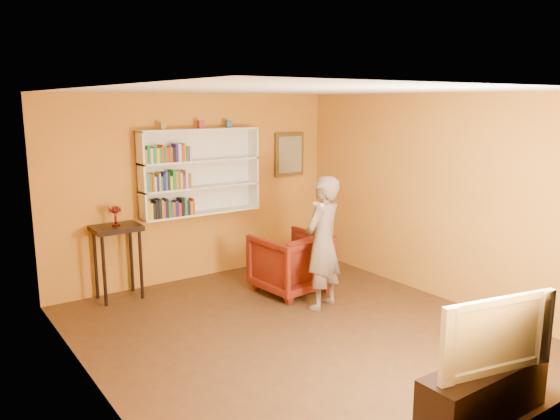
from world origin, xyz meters
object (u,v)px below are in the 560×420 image
Objects in this scene: armchair at (291,263)px; ruby_lustre at (115,211)px; console_table at (117,238)px; person at (323,243)px; television at (488,331)px; tv_cabinet at (483,393)px; bookshelf at (199,172)px.

ruby_lustre is at bearing -33.08° from armchair.
person is (2.01, -1.80, 0.02)m from console_table.
television is at bearing 60.55° from person.
television reaches higher than tv_cabinet.
armchair is at bearing 93.58° from television.
bookshelf reaches higher than television.
ruby_lustre is 2.72m from person.
console_table is 0.59× the size of person.
console_table is at bearing 120.74° from television.
armchair is at bearing -59.79° from bookshelf.
console_table is at bearing -60.88° from person.
bookshelf is 1.06× the size of person.
tv_cabinet is at bearing -87.31° from bookshelf.
armchair is 0.54× the size of person.
armchair is 3.46m from television.
bookshelf is 6.83× the size of ruby_lustre.
bookshelf is 1.87m from armchair.
bookshelf is at bearing -64.53° from armchair.
console_table is 2.34m from armchair.
armchair is 0.83m from person.
bookshelf reaches higher than console_table.
tv_cabinet is at bearing -71.37° from ruby_lustre.
console_table is 0.90× the size of television.
ruby_lustre reaches higher than television.
tv_cabinet is at bearing 76.74° from armchair.
television is at bearing -71.37° from console_table.
console_table is at bearing -172.99° from bookshelf.
armchair is 3.45m from tv_cabinet.
armchair is at bearing -28.35° from ruby_lustre.
console_table is 0.36m from ruby_lustre.
tv_cabinet is (-0.50, -2.70, -0.62)m from person.
tv_cabinet is 1.15× the size of television.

